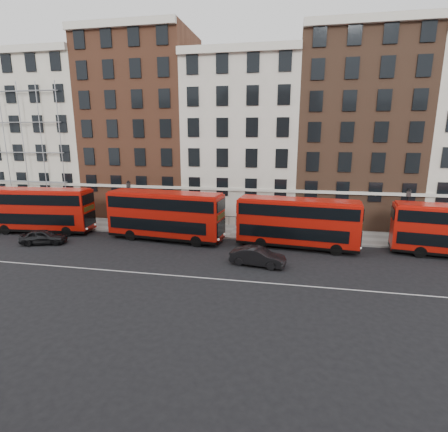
% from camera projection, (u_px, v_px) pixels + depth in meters
% --- Properties ---
extents(ground, '(120.00, 120.00, 0.00)m').
position_uv_depth(ground, '(210.00, 268.00, 27.15)').
color(ground, black).
rests_on(ground, ground).
extents(pavement, '(80.00, 5.00, 0.15)m').
position_uv_depth(pavement, '(233.00, 231.00, 37.16)').
color(pavement, slate).
rests_on(pavement, ground).
extents(kerb, '(80.00, 0.30, 0.16)m').
position_uv_depth(kerb, '(228.00, 238.00, 34.77)').
color(kerb, gray).
rests_on(kerb, ground).
extents(road_centre_line, '(70.00, 0.12, 0.01)m').
position_uv_depth(road_centre_line, '(203.00, 278.00, 25.24)').
color(road_centre_line, white).
rests_on(road_centre_line, ground).
extents(building_terrace, '(64.00, 11.95, 22.00)m').
position_uv_depth(building_terrace, '(241.00, 133.00, 41.94)').
color(building_terrace, '#B6B19D').
rests_on(building_terrace, ground).
extents(bus_a, '(11.26, 3.61, 4.65)m').
position_uv_depth(bus_a, '(38.00, 209.00, 36.44)').
color(bus_a, '#B61209').
rests_on(bus_a, ground).
extents(bus_b, '(11.54, 3.86, 4.76)m').
position_uv_depth(bus_b, '(165.00, 215.00, 33.79)').
color(bus_b, '#B61209').
rests_on(bus_b, ground).
extents(bus_c, '(10.98, 3.64, 4.53)m').
position_uv_depth(bus_c, '(297.00, 222.00, 31.44)').
color(bus_c, '#B61209').
rests_on(bus_c, ground).
extents(car_rear, '(4.41, 2.70, 1.40)m').
position_uv_depth(car_rear, '(44.00, 237.00, 32.90)').
color(car_rear, black).
rests_on(car_rear, ground).
extents(car_front, '(4.54, 2.22, 1.43)m').
position_uv_depth(car_front, '(258.00, 257.00, 27.54)').
color(car_front, black).
rests_on(car_front, ground).
extents(lamp_post_left, '(0.44, 0.44, 5.33)m').
position_uv_depth(lamp_post_left, '(130.00, 203.00, 36.74)').
color(lamp_post_left, black).
rests_on(lamp_post_left, pavement).
extents(lamp_post_right, '(0.44, 0.44, 5.33)m').
position_uv_depth(lamp_post_right, '(406.00, 214.00, 31.46)').
color(lamp_post_right, black).
rests_on(lamp_post_right, pavement).
extents(iron_railings, '(6.60, 0.06, 1.00)m').
position_uv_depth(iron_railings, '(236.00, 221.00, 39.13)').
color(iron_railings, black).
rests_on(iron_railings, pavement).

